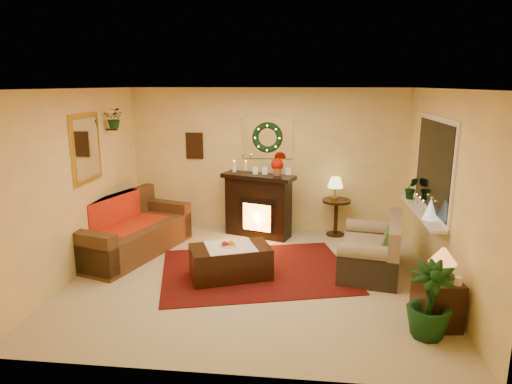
# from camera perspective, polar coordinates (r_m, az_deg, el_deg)

# --- Properties ---
(floor) EXTENTS (5.00, 5.00, 0.00)m
(floor) POSITION_cam_1_polar(r_m,az_deg,el_deg) (6.57, -0.34, -10.52)
(floor) COLOR beige
(floor) RESTS_ON ground
(ceiling) EXTENTS (5.00, 5.00, 0.00)m
(ceiling) POSITION_cam_1_polar(r_m,az_deg,el_deg) (6.01, -0.38, 12.79)
(ceiling) COLOR white
(ceiling) RESTS_ON ground
(wall_back) EXTENTS (5.00, 5.00, 0.00)m
(wall_back) POSITION_cam_1_polar(r_m,az_deg,el_deg) (8.36, 1.45, 3.99)
(wall_back) COLOR #EFD88C
(wall_back) RESTS_ON ground
(wall_front) EXTENTS (5.00, 5.00, 0.00)m
(wall_front) POSITION_cam_1_polar(r_m,az_deg,el_deg) (4.02, -4.13, -6.44)
(wall_front) COLOR #EFD88C
(wall_front) RESTS_ON ground
(wall_left) EXTENTS (4.50, 4.50, 0.00)m
(wall_left) POSITION_cam_1_polar(r_m,az_deg,el_deg) (6.91, -21.43, 1.07)
(wall_left) COLOR #EFD88C
(wall_left) RESTS_ON ground
(wall_right) EXTENTS (4.50, 4.50, 0.00)m
(wall_right) POSITION_cam_1_polar(r_m,az_deg,el_deg) (6.38, 22.55, 0.01)
(wall_right) COLOR #EFD88C
(wall_right) RESTS_ON ground
(area_rug) EXTENTS (3.11, 2.63, 0.01)m
(area_rug) POSITION_cam_1_polar(r_m,az_deg,el_deg) (6.75, -0.02, -9.79)
(area_rug) COLOR maroon
(area_rug) RESTS_ON floor
(sofa) EXTENTS (1.51, 2.29, 0.91)m
(sofa) POSITION_cam_1_polar(r_m,az_deg,el_deg) (7.54, -15.34, -4.33)
(sofa) COLOR #3E1D12
(sofa) RESTS_ON floor
(red_throw) EXTENTS (0.74, 1.21, 0.02)m
(red_throw) POSITION_cam_1_polar(r_m,az_deg,el_deg) (7.67, -15.52, -3.85)
(red_throw) COLOR #CC0500
(red_throw) RESTS_ON sofa
(fireplace) EXTENTS (1.20, 0.72, 1.05)m
(fireplace) POSITION_cam_1_polar(r_m,az_deg,el_deg) (8.10, 0.28, -1.74)
(fireplace) COLOR #361E16
(fireplace) RESTS_ON floor
(poinsettia) EXTENTS (0.22, 0.22, 0.22)m
(poinsettia) POSITION_cam_1_polar(r_m,az_deg,el_deg) (7.92, 2.68, 3.46)
(poinsettia) COLOR #AE1200
(poinsettia) RESTS_ON fireplace
(mantel_candle_a) EXTENTS (0.06, 0.06, 0.19)m
(mantel_candle_a) POSITION_cam_1_polar(r_m,az_deg,el_deg) (7.94, -2.72, 3.19)
(mantel_candle_a) COLOR white
(mantel_candle_a) RESTS_ON fireplace
(mantel_candle_b) EXTENTS (0.05, 0.05, 0.16)m
(mantel_candle_b) POSITION_cam_1_polar(r_m,az_deg,el_deg) (7.99, -1.28, 3.26)
(mantel_candle_b) COLOR white
(mantel_candle_b) RESTS_ON fireplace
(mantel_mirror) EXTENTS (0.92, 0.02, 0.72)m
(mantel_mirror) POSITION_cam_1_polar(r_m,az_deg,el_deg) (8.28, 1.45, 6.70)
(mantel_mirror) COLOR white
(mantel_mirror) RESTS_ON wall_back
(wreath) EXTENTS (0.55, 0.11, 0.55)m
(wreath) POSITION_cam_1_polar(r_m,az_deg,el_deg) (8.24, 1.43, 6.81)
(wreath) COLOR #194719
(wreath) RESTS_ON wall_back
(wall_art) EXTENTS (0.32, 0.03, 0.48)m
(wall_art) POSITION_cam_1_polar(r_m,az_deg,el_deg) (8.52, -7.68, 5.76)
(wall_art) COLOR #381E11
(wall_art) RESTS_ON wall_back
(gold_mirror) EXTENTS (0.03, 0.84, 1.00)m
(gold_mirror) POSITION_cam_1_polar(r_m,az_deg,el_deg) (7.09, -20.48, 5.15)
(gold_mirror) COLOR gold
(gold_mirror) RESTS_ON wall_left
(hanging_plant) EXTENTS (0.33, 0.28, 0.36)m
(hanging_plant) POSITION_cam_1_polar(r_m,az_deg,el_deg) (7.68, -17.18, 7.62)
(hanging_plant) COLOR #194719
(hanging_plant) RESTS_ON wall_left
(loveseat) EXTENTS (1.04, 1.50, 0.80)m
(loveseat) POSITION_cam_1_polar(r_m,az_deg,el_deg) (6.82, 14.10, -6.24)
(loveseat) COLOR #856D57
(loveseat) RESTS_ON floor
(window_frame) EXTENTS (0.03, 1.86, 1.36)m
(window_frame) POSITION_cam_1_polar(r_m,az_deg,el_deg) (6.85, 21.38, 3.11)
(window_frame) COLOR white
(window_frame) RESTS_ON wall_right
(window_glass) EXTENTS (0.02, 1.70, 1.22)m
(window_glass) POSITION_cam_1_polar(r_m,az_deg,el_deg) (6.84, 21.25, 3.12)
(window_glass) COLOR black
(window_glass) RESTS_ON wall_right
(window_sill) EXTENTS (0.22, 1.86, 0.04)m
(window_sill) POSITION_cam_1_polar(r_m,az_deg,el_deg) (6.96, 20.07, -2.37)
(window_sill) COLOR white
(window_sill) RESTS_ON wall_right
(mini_tree) EXTENTS (0.19, 0.19, 0.28)m
(mini_tree) POSITION_cam_1_polar(r_m,az_deg,el_deg) (6.51, 20.99, -1.95)
(mini_tree) COLOR white
(mini_tree) RESTS_ON window_sill
(sill_plant) EXTENTS (0.25, 0.20, 0.46)m
(sill_plant) POSITION_cam_1_polar(r_m,az_deg,el_deg) (7.56, 18.87, 0.60)
(sill_plant) COLOR #173D14
(sill_plant) RESTS_ON window_sill
(side_table_round) EXTENTS (0.67, 0.67, 0.66)m
(side_table_round) POSITION_cam_1_polar(r_m,az_deg,el_deg) (8.30, 9.94, -3.18)
(side_table_round) COLOR black
(side_table_round) RESTS_ON floor
(lamp_cream) EXTENTS (0.27, 0.27, 0.42)m
(lamp_cream) POSITION_cam_1_polar(r_m,az_deg,el_deg) (8.14, 9.87, 0.52)
(lamp_cream) COLOR #F1D180
(lamp_cream) RESTS_ON side_table_round
(end_table_square) EXTENTS (0.51, 0.51, 0.55)m
(end_table_square) POSITION_cam_1_polar(r_m,az_deg,el_deg) (5.63, 21.67, -12.78)
(end_table_square) COLOR #4A321C
(end_table_square) RESTS_ON floor
(lamp_tiffany) EXTENTS (0.30, 0.30, 0.43)m
(lamp_tiffany) POSITION_cam_1_polar(r_m,az_deg,el_deg) (5.43, 22.27, -8.35)
(lamp_tiffany) COLOR orange
(lamp_tiffany) RESTS_ON end_table_square
(coffee_table) EXTENTS (1.23, 0.96, 0.46)m
(coffee_table) POSITION_cam_1_polar(r_m,az_deg,el_deg) (6.47, -3.21, -8.91)
(coffee_table) COLOR #42200F
(coffee_table) RESTS_ON floor
(fruit_bowl) EXTENTS (0.24, 0.24, 0.06)m
(fruit_bowl) POSITION_cam_1_polar(r_m,az_deg,el_deg) (6.39, -3.55, -6.89)
(fruit_bowl) COLOR silver
(fruit_bowl) RESTS_ON coffee_table
(floor_palm) EXTENTS (1.61, 1.61, 2.50)m
(floor_palm) POSITION_cam_1_polar(r_m,az_deg,el_deg) (5.29, 20.91, -12.26)
(floor_palm) COLOR #266130
(floor_palm) RESTS_ON floor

